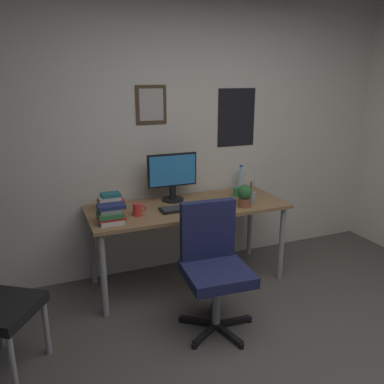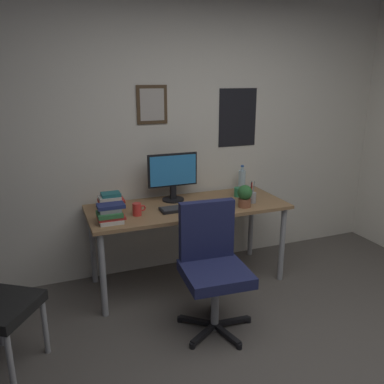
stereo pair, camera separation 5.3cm
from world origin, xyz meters
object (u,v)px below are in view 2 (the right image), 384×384
object	(u,v)px
monitor	(173,175)
computer_mouse	(218,204)
keyboard	(185,208)
water_bottle	(242,180)
pen_cup	(252,197)
book_stack_left	(110,201)
coffee_mug_far	(137,209)
book_stack_right	(110,214)
office_chair	(212,261)
coffee_mug_near	(238,192)
potted_plant	(245,195)

from	to	relation	value
monitor	computer_mouse	xyz separation A→B (m)	(0.31, -0.31, -0.22)
keyboard	computer_mouse	xyz separation A→B (m)	(0.30, -0.03, 0.01)
computer_mouse	water_bottle	bearing A→B (deg)	41.57
water_bottle	pen_cup	size ratio (longest dim) A/B	1.26
book_stack_left	coffee_mug_far	bearing A→B (deg)	-53.73
book_stack_left	computer_mouse	bearing A→B (deg)	-16.50
pen_cup	book_stack_right	xyz separation A→B (m)	(-1.28, -0.05, 0.02)
office_chair	monitor	world-z (taller)	monitor
computer_mouse	coffee_mug_near	size ratio (longest dim) A/B	0.93
office_chair	monitor	bearing A→B (deg)	90.34
pen_cup	water_bottle	bearing A→B (deg)	74.82
keyboard	potted_plant	size ratio (longest dim) A/B	2.21
pen_cup	office_chair	bearing A→B (deg)	-139.20
keyboard	book_stack_left	bearing A→B (deg)	158.12
book_stack_left	office_chair	bearing A→B (deg)	-54.77
office_chair	keyboard	xyz separation A→B (m)	(0.01, 0.59, 0.22)
office_chair	potted_plant	size ratio (longest dim) A/B	4.87
water_bottle	book_stack_right	size ratio (longest dim) A/B	1.18
monitor	potted_plant	distance (m)	0.67
office_chair	book_stack_right	world-z (taller)	office_chair
coffee_mug_near	coffee_mug_far	world-z (taller)	coffee_mug_far
book_stack_right	book_stack_left	bearing A→B (deg)	80.53
office_chair	coffee_mug_near	xyz separation A→B (m)	(0.61, 0.77, 0.25)
computer_mouse	book_stack_left	xyz separation A→B (m)	(-0.89, 0.26, 0.05)
potted_plant	office_chair	bearing A→B (deg)	-137.63
monitor	keyboard	distance (m)	0.36
potted_plant	pen_cup	xyz separation A→B (m)	(0.12, 0.08, -0.05)
coffee_mug_far	book_stack_right	xyz separation A→B (m)	(-0.23, -0.09, 0.02)
keyboard	water_bottle	xyz separation A→B (m)	(0.74, 0.36, 0.09)
coffee_mug_near	computer_mouse	bearing A→B (deg)	-146.50
coffee_mug_far	book_stack_right	bearing A→B (deg)	-159.83
keyboard	computer_mouse	world-z (taller)	computer_mouse
monitor	book_stack_right	xyz separation A→B (m)	(-0.64, -0.37, -0.17)
keyboard	book_stack_right	xyz separation A→B (m)	(-0.65, -0.09, 0.06)
coffee_mug_far	potted_plant	distance (m)	0.93
coffee_mug_far	pen_cup	size ratio (longest dim) A/B	0.56
water_bottle	pen_cup	xyz separation A→B (m)	(-0.11, -0.41, -0.05)
coffee_mug_near	book_stack_right	distance (m)	1.28
coffee_mug_near	pen_cup	world-z (taller)	pen_cup
monitor	book_stack_left	distance (m)	0.61
pen_cup	book_stack_left	size ratio (longest dim) A/B	0.92
monitor	book_stack_right	size ratio (longest dim) A/B	2.15
pen_cup	potted_plant	bearing A→B (deg)	-146.70
monitor	potted_plant	bearing A→B (deg)	-37.93
coffee_mug_far	water_bottle	bearing A→B (deg)	17.60
potted_plant	book_stack_right	xyz separation A→B (m)	(-1.15, 0.03, -0.03)
water_bottle	coffee_mug_near	bearing A→B (deg)	-125.52
coffee_mug_far	coffee_mug_near	bearing A→B (deg)	9.94
computer_mouse	book_stack_left	world-z (taller)	book_stack_left
monitor	coffee_mug_far	xyz separation A→B (m)	(-0.40, -0.29, -0.19)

